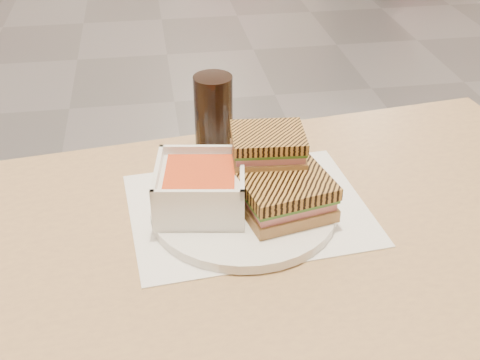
{
  "coord_description": "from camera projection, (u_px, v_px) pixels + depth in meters",
  "views": [
    {
      "loc": [
        -0.11,
        -2.77,
        1.32
      ],
      "look_at": [
        0.01,
        -2.0,
        0.82
      ],
      "focal_mm": 46.64,
      "sensor_mm": 36.0,
      "label": 1
    }
  ],
  "objects": [
    {
      "name": "panini_upper",
      "position": [
        268.0,
        146.0,
        0.97
      ],
      "size": [
        0.12,
        0.1,
        0.05
      ],
      "color": "#A4754B",
      "rests_on": "panini_lower"
    },
    {
      "name": "main_table",
      "position": [
        245.0,
        303.0,
        0.97
      ],
      "size": [
        1.28,
        0.84,
        0.75
      ],
      "color": "tan",
      "rests_on": "ground"
    },
    {
      "name": "soup_bowl",
      "position": [
        200.0,
        189.0,
        0.94
      ],
      "size": [
        0.15,
        0.15,
        0.07
      ],
      "color": "white",
      "rests_on": "plate"
    },
    {
      "name": "cola_glass",
      "position": [
        214.0,
        115.0,
        1.1
      ],
      "size": [
        0.07,
        0.07,
        0.15
      ],
      "color": "black",
      "rests_on": "main_table"
    },
    {
      "name": "panini_lower",
      "position": [
        286.0,
        196.0,
        0.93
      ],
      "size": [
        0.15,
        0.13,
        0.06
      ],
      "color": "#A4754B",
      "rests_on": "plate"
    },
    {
      "name": "tray_liner",
      "position": [
        248.0,
        209.0,
        0.98
      ],
      "size": [
        0.39,
        0.32,
        0.0
      ],
      "color": "white",
      "rests_on": "main_table"
    },
    {
      "name": "plate",
      "position": [
        244.0,
        209.0,
        0.97
      ],
      "size": [
        0.29,
        0.29,
        0.02
      ],
      "color": "white",
      "rests_on": "tray_liner"
    }
  ]
}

